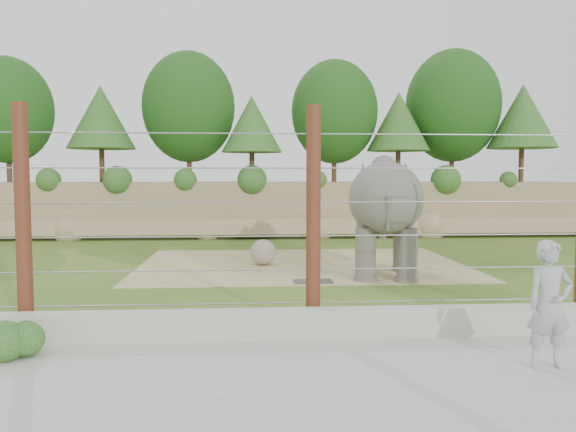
{
  "coord_description": "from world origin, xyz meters",
  "views": [
    {
      "loc": [
        -1.13,
        -14.35,
        2.75
      ],
      "look_at": [
        0.0,
        2.0,
        1.6
      ],
      "focal_mm": 35.0,
      "sensor_mm": 36.0,
      "label": 1
    }
  ],
  "objects": [
    {
      "name": "dirt_patch",
      "position": [
        0.5,
        3.0,
        0.01
      ],
      "size": [
        10.0,
        7.0,
        0.02
      ],
      "primitive_type": "cube",
      "color": "tan",
      "rests_on": "ground"
    },
    {
      "name": "walkway",
      "position": [
        0.0,
        -7.0,
        0.01
      ],
      "size": [
        26.0,
        4.0,
        0.01
      ],
      "primitive_type": "cube",
      "color": "beige",
      "rests_on": "ground"
    },
    {
      "name": "zookeeper",
      "position": [
        3.14,
        -6.74,
        0.93
      ],
      "size": [
        0.69,
        0.47,
        1.84
      ],
      "primitive_type": "imported",
      "rotation": [
        0.0,
        0.0,
        0.04
      ],
      "color": "#ADB1B6",
      "rests_on": "walkway"
    },
    {
      "name": "barrier_fence",
      "position": [
        0.0,
        -4.5,
        2.0
      ],
      "size": [
        20.26,
        0.26,
        4.0
      ],
      "color": "#502014",
      "rests_on": "ground"
    },
    {
      "name": "walkway_shrub",
      "position": [
        -4.72,
        -5.8,
        0.34
      ],
      "size": [
        0.66,
        0.66,
        0.66
      ],
      "primitive_type": "sphere",
      "color": "#245B22",
      "rests_on": "walkway"
    },
    {
      "name": "back_embankment",
      "position": [
        0.59,
        12.68,
        3.97
      ],
      "size": [
        30.0,
        5.52,
        8.77
      ],
      "color": "#8D7F58",
      "rests_on": "ground"
    },
    {
      "name": "elephant",
      "position": [
        2.62,
        0.85,
        1.66
      ],
      "size": [
        2.56,
        4.37,
        3.32
      ],
      "primitive_type": null,
      "rotation": [
        0.0,
        0.0,
        -0.21
      ],
      "color": "slate",
      "rests_on": "ground"
    },
    {
      "name": "drain_grate",
      "position": [
        0.52,
        0.0,
        0.04
      ],
      "size": [
        1.0,
        0.6,
        0.03
      ],
      "primitive_type": "cube",
      "color": "#262628",
      "rests_on": "dirt_patch"
    },
    {
      "name": "stone_ball",
      "position": [
        -0.71,
        2.88,
        0.42
      ],
      "size": [
        0.79,
        0.79,
        0.79
      ],
      "primitive_type": "sphere",
      "color": "gray",
      "rests_on": "dirt_patch"
    },
    {
      "name": "retaining_wall",
      "position": [
        0.0,
        -5.0,
        0.25
      ],
      "size": [
        26.0,
        0.35,
        0.5
      ],
      "primitive_type": "cube",
      "color": "beige",
      "rests_on": "ground"
    },
    {
      "name": "ground",
      "position": [
        0.0,
        0.0,
        0.0
      ],
      "size": [
        90.0,
        90.0,
        0.0
      ],
      "primitive_type": "plane",
      "color": "#3E601A",
      "rests_on": "ground"
    }
  ]
}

